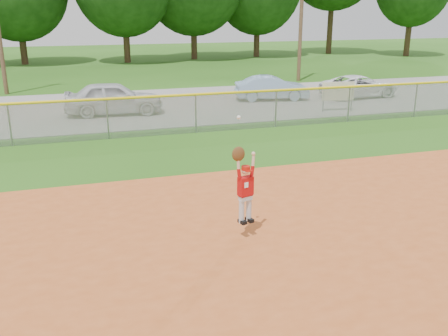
# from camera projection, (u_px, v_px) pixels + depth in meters

# --- Properties ---
(ground) EXTENTS (120.00, 120.00, 0.00)m
(ground) POSITION_uv_depth(u_px,v_px,m) (313.00, 243.00, 10.34)
(ground) COLOR #275714
(ground) RESTS_ON ground
(clay_infield) EXTENTS (24.00, 16.00, 0.04)m
(clay_infield) POSITION_uv_depth(u_px,v_px,m) (403.00, 326.00, 7.61)
(clay_infield) COLOR #B55020
(clay_infield) RESTS_ON ground
(parking_strip) EXTENTS (44.00, 10.00, 0.03)m
(parking_strip) POSITION_uv_depth(u_px,v_px,m) (167.00, 105.00, 24.89)
(parking_strip) COLOR gray
(parking_strip) RESTS_ON ground
(car_white_a) EXTENTS (4.45, 2.04, 1.48)m
(car_white_a) POSITION_uv_depth(u_px,v_px,m) (114.00, 98.00, 22.48)
(car_white_a) COLOR silver
(car_white_a) RESTS_ON parking_strip
(car_blue) EXTENTS (3.96, 2.00, 1.25)m
(car_blue) POSITION_uv_depth(u_px,v_px,m) (272.00, 88.00, 26.02)
(car_blue) COLOR #7E9CBC
(car_blue) RESTS_ON parking_strip
(car_white_b) EXTENTS (4.37, 2.31, 1.17)m
(car_white_b) POSITION_uv_depth(u_px,v_px,m) (359.00, 86.00, 26.86)
(car_white_b) COLOR white
(car_white_b) RESTS_ON parking_strip
(sponsor_sign) EXTENTS (1.56, 0.25, 1.39)m
(sponsor_sign) POSITION_uv_depth(u_px,v_px,m) (338.00, 92.00, 23.11)
(sponsor_sign) COLOR gray
(sponsor_sign) RESTS_ON ground
(outfield_fence) EXTENTS (40.06, 0.10, 1.55)m
(outfield_fence) POSITION_uv_depth(u_px,v_px,m) (196.00, 110.00, 19.17)
(outfield_fence) COLOR gray
(outfield_fence) RESTS_ON ground
(power_lines) EXTENTS (19.40, 0.24, 9.00)m
(power_lines) POSITION_uv_depth(u_px,v_px,m) (162.00, 7.00, 29.20)
(power_lines) COLOR #4C3823
(power_lines) RESTS_ON ground
(ballplayer) EXTENTS (0.55, 0.29, 2.29)m
(ballplayer) POSITION_uv_depth(u_px,v_px,m) (244.00, 185.00, 10.18)
(ballplayer) COLOR silver
(ballplayer) RESTS_ON ground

